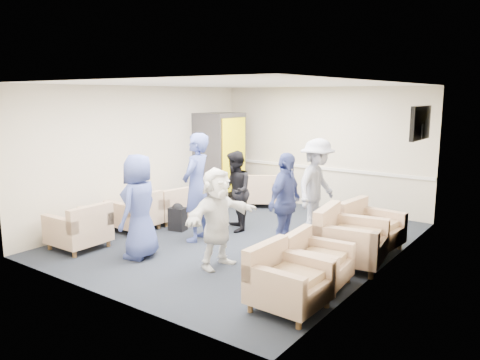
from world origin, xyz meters
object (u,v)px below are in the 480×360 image
Objects in this scene: armchair_right_midfar at (347,241)px; armchair_left_near at (81,230)px; armchair_right_midnear at (315,263)px; armchair_right_near at (285,283)px; person_mid_right at (285,203)px; armchair_right_far at (368,229)px; person_front_right at (217,218)px; person_back_right at (317,186)px; person_front_left at (139,206)px; armchair_left_far at (171,207)px; person_mid_left at (196,187)px; armchair_corner at (260,192)px; person_back_left at (235,191)px; armchair_left_mid at (136,214)px; vending_machine at (220,158)px.

armchair_left_near is at bearing 107.34° from armchair_right_midfar.
armchair_right_midfar is (0.05, 0.95, 0.07)m from armchair_right_midnear.
armchair_right_near is 2.14m from person_mid_right.
armchair_right_far is at bearing 124.99° from armchair_left_near.
person_front_right is at bearing 119.20° from armchair_right_midfar.
person_back_right is at bearing 33.48° from armchair_right_midfar.
armchair_right_near is 0.51× the size of person_mid_right.
person_front_left is (-2.73, -0.61, 0.51)m from armchair_right_midnear.
person_front_left is at bearing 136.82° from armchair_right_far.
armchair_right_near is 1.70m from person_front_right.
person_back_right reaches higher than armchair_right_far.
person_front_right is at bearing 148.94° from armchair_right_far.
armchair_right_midfar reaches higher than armchair_right_near.
person_mid_left is (1.24, -0.62, 0.64)m from armchair_left_far.
armchair_right_near is at bearing 178.14° from armchair_right_midnear.
armchair_corner is 0.74× the size of person_back_left.
armchair_left_near is 3.94m from armchair_right_midnear.
person_front_right reaches higher than armchair_right_midnear.
person_back_left is at bearing 148.17° from armchair_left_near.
person_mid_right is at bearing 96.28° from armchair_corner.
armchair_left_mid is 0.98× the size of armchair_right_near.
person_back_right is at bearing -15.44° from vending_machine.
armchair_left_near is 0.47× the size of person_back_right.
person_back_left reaches higher than armchair_right_near.
person_front_left reaches higher than armchair_left_far.
armchair_right_midfar is 1.84m from person_back_right.
armchair_right_near is at bearing -174.72° from armchair_right_far.
vending_machine is (-0.93, -0.31, 0.74)m from armchair_corner.
person_front_left is 2.31m from person_mid_right.
person_back_right is at bearing 79.56° from person_back_left.
person_back_left is at bearing 70.32° from armchair_right_midfar.
armchair_right_far is 0.57× the size of person_front_left.
armchair_right_midnear is (3.92, -0.36, -0.01)m from armchair_left_mid.
person_back_left is (0.33, 2.05, -0.06)m from person_front_left.
armchair_left_mid is 0.55× the size of person_front_right.
armchair_left_far is at bearing 81.43° from person_mid_right.
person_front_left is 1.08× the size of person_back_left.
person_mid_right is (1.38, -0.50, 0.06)m from person_back_left.
person_front_left is at bearing -70.09° from vending_machine.
armchair_left_far is 1.52m from person_back_left.
armchair_left_mid is 2.55m from person_front_right.
armchair_right_midnear is at bearing -136.02° from person_mid_right.
person_back_left is at bearing 35.57° from person_front_right.
person_mid_left is 1.26× the size of person_front_right.
armchair_left_near is at bearing -89.58° from person_front_left.
vending_machine reaches higher than person_back_right.
armchair_right_midfar is at bearing -173.99° from armchair_right_far.
person_back_right is at bearing 139.15° from armchair_left_near.
person_mid_left is at bearing -56.28° from person_back_left.
armchair_corner is at bearing 37.91° from armchair_right_midnear.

